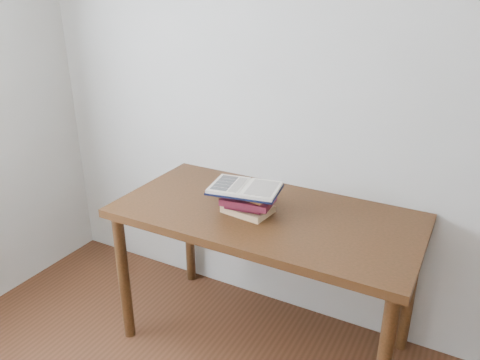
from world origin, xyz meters
The scene contains 3 objects.
desk centered at (-0.11, 1.38, 0.70)m, with size 1.48×0.74×0.79m.
book_stack centered at (-0.19, 1.33, 0.86)m, with size 0.26×0.20×0.12m.
open_book centered at (-0.20, 1.32, 0.93)m, with size 0.36×0.28×0.03m.
Camera 1 is at (0.75, -0.48, 1.82)m, focal length 35.00 mm.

